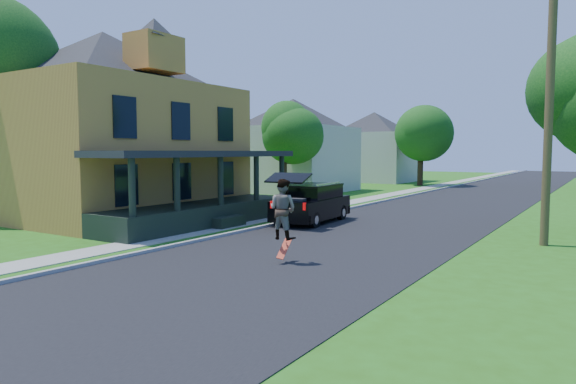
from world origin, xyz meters
The scene contains 14 objects.
ground centered at (0.00, 0.00, 0.00)m, with size 140.00×140.00×0.00m, color #285B12.
street centered at (0.00, 20.00, 0.00)m, with size 8.00×120.00×0.02m, color black.
curb centered at (-4.05, 20.00, 0.00)m, with size 0.15×120.00×0.12m, color #999994.
sidewalk centered at (-5.60, 20.00, 0.00)m, with size 1.30×120.00×0.03m, color gray.
front_walk centered at (-9.50, 6.00, 0.00)m, with size 6.50×1.20×0.03m, color gray.
main_house centered at (-12.80, 5.99, 4.92)m, with size 15.56×15.56×10.10m.
neighbor_house_mid centered at (-13.50, 24.00, 4.19)m, with size 12.78×12.78×8.30m.
neighbor_house_far centered at (-13.50, 40.00, 4.19)m, with size 12.78×12.78×8.30m.
black_suv centered at (-3.20, 9.00, 0.86)m, with size 2.17×4.93×2.24m.
skateboarder centered at (0.19, 1.50, 1.51)m, with size 0.82×0.64×1.67m.
skateboard centered at (0.23, 1.51, 0.38)m, with size 0.28×0.67×0.51m.
tree_left_mid centered at (-10.52, 18.00, 4.68)m, with size 5.24×5.47×6.94m.
tree_left_far centered at (-7.11, 35.73, 5.22)m, with size 6.31×6.48×7.90m.
utility_pole_near centered at (6.00, 8.39, 4.78)m, with size 1.64×0.60×9.27m.
Camera 1 is at (7.87, -10.28, 3.09)m, focal length 32.00 mm.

